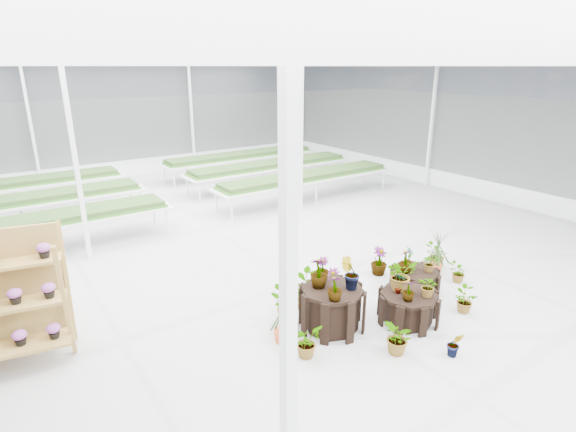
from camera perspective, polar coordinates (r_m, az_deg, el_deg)
ground_plane at (r=8.96m, az=1.19°, el=-9.44°), size 24.00×24.00×0.00m
greenhouse_shell at (r=8.15m, az=1.30°, el=4.67°), size 18.00×24.00×4.50m
steel_frame at (r=8.15m, az=1.30°, el=4.67°), size 18.00×24.00×4.50m
nursery_benches at (r=14.86m, az=-15.33°, el=3.11°), size 16.00×7.00×0.84m
plinth_tall at (r=7.68m, az=5.61°, el=-11.56°), size 1.19×1.19×0.73m
plinth_mid at (r=8.12m, az=15.00°, el=-11.16°), size 1.29×1.29×0.53m
plinth_low at (r=9.23m, az=15.76°, el=-7.84°), size 1.19×1.19×0.42m
nursery_plants at (r=8.28m, az=10.35°, el=-8.63°), size 4.81×3.01×1.29m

